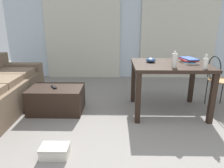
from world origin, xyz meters
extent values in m
plane|color=gray|center=(0.00, 1.42, 0.00)|extent=(8.73, 8.73, 0.00)
cube|color=silver|center=(0.00, 3.64, 1.25)|extent=(6.09, 0.10, 2.50)
cube|color=beige|center=(-1.17, 3.55, 1.11)|extent=(1.83, 0.03, 2.23)
cube|color=beige|center=(1.17, 3.55, 1.11)|extent=(1.83, 0.03, 2.23)
cube|color=brown|center=(-2.25, 2.34, 0.53)|extent=(0.87, 0.21, 0.15)
cube|color=#7D664F|center=(-2.19, 1.97, 0.50)|extent=(0.63, 0.52, 0.10)
cube|color=black|center=(-1.29, 1.48, 0.20)|extent=(0.82, 0.56, 0.40)
cube|color=black|center=(0.47, 1.50, 0.76)|extent=(1.12, 0.90, 0.05)
cube|color=black|center=(-0.04, 1.11, 0.37)|extent=(0.07, 0.07, 0.73)
cube|color=black|center=(0.98, 1.11, 0.37)|extent=(0.07, 0.07, 0.73)
cube|color=black|center=(-0.04, 1.90, 0.37)|extent=(0.07, 0.07, 0.73)
cube|color=black|center=(0.98, 1.90, 0.37)|extent=(0.07, 0.07, 0.73)
cylinder|color=#B7844C|center=(1.36, 1.69, 0.47)|extent=(0.39, 0.39, 0.02)
cylinder|color=black|center=(1.49, 1.84, 0.23)|extent=(0.02, 0.02, 0.46)
cylinder|color=black|center=(1.23, 1.55, 0.23)|extent=(0.02, 0.02, 0.46)
cylinder|color=black|center=(1.22, 1.82, 0.23)|extent=(0.02, 0.02, 0.46)
torus|color=black|center=(1.22, 1.69, 0.67)|extent=(0.03, 0.39, 0.39)
cylinder|color=black|center=(1.23, 1.52, 0.57)|extent=(0.02, 0.02, 0.19)
cylinder|color=black|center=(1.21, 1.85, 0.57)|extent=(0.02, 0.02, 0.19)
cylinder|color=beige|center=(0.83, 1.15, 0.85)|extent=(0.07, 0.07, 0.14)
cylinder|color=beige|center=(0.83, 1.15, 0.95)|extent=(0.03, 0.03, 0.06)
cylinder|color=beige|center=(0.44, 1.22, 0.88)|extent=(0.07, 0.07, 0.19)
cylinder|color=beige|center=(0.44, 1.22, 0.99)|extent=(0.03, 0.03, 0.03)
ellipsoid|color=#2D4C7A|center=(0.19, 1.59, 0.82)|extent=(0.15, 0.15, 0.07)
cube|color=silver|center=(0.77, 1.57, 0.79)|extent=(0.22, 0.30, 0.01)
cube|color=#1E668C|center=(0.75, 1.57, 0.80)|extent=(0.18, 0.29, 0.02)
cube|color=red|center=(0.76, 1.57, 0.82)|extent=(0.24, 0.27, 0.02)
cube|color=#33519E|center=(0.76, 1.56, 0.84)|extent=(0.23, 0.32, 0.02)
cube|color=#232326|center=(0.24, 1.81, 0.79)|extent=(0.09, 0.18, 0.03)
cube|color=black|center=(-1.32, 1.47, 0.41)|extent=(0.13, 0.16, 0.02)
cube|color=beige|center=(-1.00, 0.33, 0.05)|extent=(0.29, 0.19, 0.10)
cube|color=beige|center=(-1.00, 0.33, 0.12)|extent=(0.30, 0.19, 0.02)
camera|label=1|loc=(-0.36, -1.52, 1.40)|focal=32.60mm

